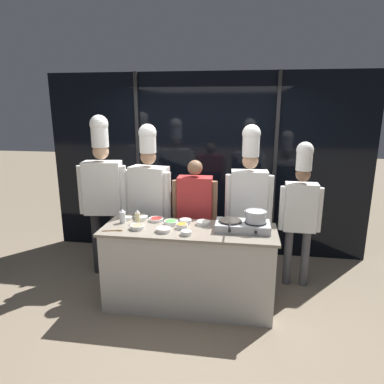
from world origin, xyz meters
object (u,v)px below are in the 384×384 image
(prep_bowl_onion, at_px, (203,223))
(prep_bowl_garlic, at_px, (141,217))
(chef_sous, at_px, (149,193))
(stock_pot, at_px, (256,216))
(squeeze_bottle_oil, at_px, (137,217))
(serving_spoon_slotted, at_px, (117,230))
(chef_pastry, at_px, (301,205))
(portable_stove, at_px, (243,226))
(prep_bowl_carrots, at_px, (182,226))
(squeeze_bottle_clear, at_px, (123,216))
(prep_bowl_noodles, at_px, (127,218))
(chef_head, at_px, (103,187))
(prep_bowl_bean_sprouts, at_px, (186,233))
(prep_bowl_mushrooms, at_px, (137,227))
(prep_bowl_bell_pepper, at_px, (156,219))
(prep_bowl_shrimp, at_px, (164,229))
(chef_line, at_px, (249,195))
(frying_pan, at_px, (230,219))
(person_guest, at_px, (195,210))
(prep_bowl_scallions, at_px, (171,222))
(prep_bowl_chicken, at_px, (186,221))

(prep_bowl_onion, height_order, prep_bowl_garlic, prep_bowl_garlic)
(prep_bowl_garlic, bearing_deg, chef_sous, 91.67)
(stock_pot, height_order, prep_bowl_onion, stock_pot)
(squeeze_bottle_oil, xyz_separation_m, chef_sous, (-0.02, 0.57, 0.14))
(serving_spoon_slotted, height_order, chef_pastry, chef_pastry)
(portable_stove, height_order, prep_bowl_carrots, portable_stove)
(prep_bowl_garlic, xyz_separation_m, chef_pastry, (1.87, 0.44, 0.11))
(portable_stove, height_order, chef_sous, chef_sous)
(squeeze_bottle_clear, xyz_separation_m, prep_bowl_noodles, (0.01, 0.12, -0.06))
(chef_head, bearing_deg, prep_bowl_garlic, 139.64)
(prep_bowl_noodles, height_order, prep_bowl_bean_sprouts, prep_bowl_bean_sprouts)
(stock_pot, distance_m, prep_bowl_noodles, 1.49)
(prep_bowl_onion, xyz_separation_m, prep_bowl_carrots, (-0.22, -0.16, 0.01))
(squeeze_bottle_clear, distance_m, prep_bowl_noodles, 0.13)
(prep_bowl_noodles, bearing_deg, prep_bowl_mushrooms, -53.57)
(prep_bowl_onion, height_order, chef_head, chef_head)
(prep_bowl_bell_pepper, bearing_deg, prep_bowl_noodles, -179.89)
(serving_spoon_slotted, bearing_deg, prep_bowl_noodles, 91.93)
(prep_bowl_bell_pepper, relative_size, prep_bowl_shrimp, 1.04)
(squeeze_bottle_oil, xyz_separation_m, prep_bowl_bean_sprouts, (0.60, -0.26, -0.05))
(stock_pot, bearing_deg, chef_line, 96.45)
(frying_pan, relative_size, prep_bowl_bell_pepper, 2.56)
(stock_pot, distance_m, squeeze_bottle_clear, 1.49)
(prep_bowl_noodles, bearing_deg, person_guest, 26.09)
(squeeze_bottle_oil, distance_m, chef_sous, 0.58)
(prep_bowl_bean_sprouts, xyz_separation_m, prep_bowl_carrots, (-0.08, 0.18, 0.00))
(prep_bowl_garlic, xyz_separation_m, person_guest, (0.59, 0.35, 0.01))
(prep_bowl_bell_pepper, xyz_separation_m, prep_bowl_bean_sprouts, (0.42, -0.39, 0.01))
(prep_bowl_bean_sprouts, height_order, chef_line, chef_line)
(frying_pan, bearing_deg, prep_bowl_mushrooms, -172.34)
(squeeze_bottle_oil, relative_size, prep_bowl_scallions, 1.05)
(prep_bowl_chicken, bearing_deg, squeeze_bottle_oil, -169.15)
(chef_sous, relative_size, chef_line, 1.00)
(stock_pot, xyz_separation_m, prep_bowl_mushrooms, (-1.26, -0.14, -0.14))
(prep_bowl_scallions, relative_size, prep_bowl_noodles, 1.36)
(portable_stove, bearing_deg, prep_bowl_noodles, 173.56)
(portable_stove, distance_m, chef_head, 1.91)
(prep_bowl_scallions, distance_m, prep_bowl_noodles, 0.56)
(prep_bowl_onion, xyz_separation_m, prep_bowl_garlic, (-0.74, 0.07, 0.00))
(prep_bowl_onion, bearing_deg, frying_pan, -20.17)
(portable_stove, distance_m, prep_bowl_onion, 0.45)
(prep_bowl_bean_sprouts, bearing_deg, stock_pot, 18.18)
(portable_stove, relative_size, prep_bowl_garlic, 3.73)
(squeeze_bottle_clear, xyz_separation_m, chef_head, (-0.45, 0.54, 0.20))
(prep_bowl_bell_pepper, height_order, chef_line, chef_line)
(portable_stove, xyz_separation_m, chef_line, (0.06, 0.62, 0.18))
(prep_bowl_scallions, bearing_deg, chef_head, 152.62)
(stock_pot, height_order, prep_bowl_mushrooms, stock_pot)
(stock_pot, bearing_deg, prep_bowl_bean_sprouts, -161.82)
(prep_bowl_carrots, bearing_deg, prep_bowl_mushrooms, -169.06)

